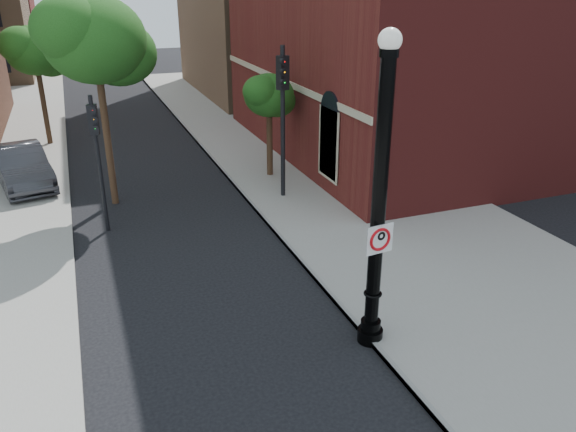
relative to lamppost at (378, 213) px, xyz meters
name	(u,v)px	position (x,y,z in m)	size (l,w,h in m)	color
ground	(290,374)	(-2.09, -0.44, -3.09)	(120.00, 120.00, 0.00)	black
sidewalk_right	(341,183)	(3.91, 9.56, -3.03)	(8.00, 60.00, 0.12)	gray
curb_edge	(245,196)	(-0.04, 9.56, -3.02)	(0.10, 60.00, 0.14)	gray
brick_wall_building	(500,7)	(13.91, 13.56, 3.17)	(22.30, 16.30, 12.50)	maroon
lamppost	(378,213)	(0.00, 0.00, 0.00)	(0.57, 0.57, 6.69)	black
no_parking_sign	(380,239)	(-0.02, -0.17, -0.49)	(0.64, 0.12, 0.64)	white
parked_car	(22,167)	(-7.71, 13.82, -2.29)	(1.69, 4.85, 1.60)	#2B2B30
traffic_signal_left	(96,142)	(-5.00, 8.29, -0.16)	(0.32, 0.37, 4.34)	black
traffic_signal_right	(283,99)	(1.27, 9.00, 0.58)	(0.42, 0.48, 5.45)	black
utility_pole	(386,168)	(2.71, 4.29, -0.66)	(0.10, 0.10, 4.86)	#999999
street_tree_a	(96,42)	(-4.52, 10.77, 2.51)	(3.93, 3.55, 7.08)	#322414
street_tree_b	(36,52)	(-6.79, 19.74, 1.31)	(3.10, 2.80, 5.58)	#322414
street_tree_c	(269,97)	(1.64, 11.46, 0.18)	(2.31, 2.09, 4.16)	#322414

